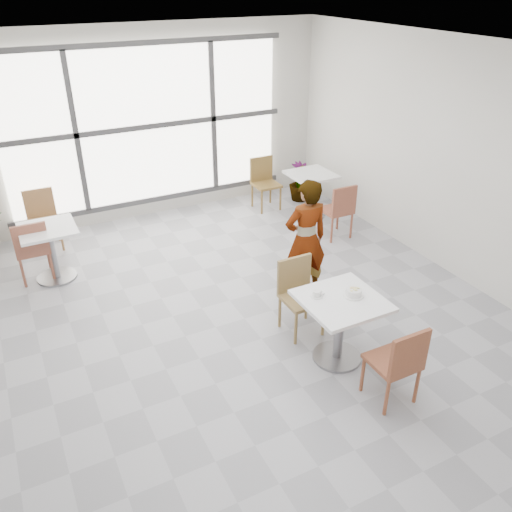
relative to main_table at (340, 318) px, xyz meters
name	(u,v)px	position (x,y,z in m)	size (l,w,h in m)	color
floor	(245,319)	(-0.57, 1.09, -0.52)	(7.00, 7.00, 0.00)	#9E9EA5
ceiling	(241,51)	(-0.57, 1.09, 2.48)	(7.00, 7.00, 0.00)	white
wall_back	(147,125)	(-0.57, 4.59, 0.98)	(6.00, 6.00, 0.00)	silver
wall_right	(453,161)	(2.43, 1.09, 0.98)	(7.00, 7.00, 0.00)	silver
window	(148,126)	(-0.57, 4.53, 0.98)	(4.60, 0.07, 2.52)	white
main_table	(340,318)	(0.00, 0.00, 0.00)	(0.80, 0.80, 0.75)	white
chair_near	(399,361)	(0.11, -0.78, -0.02)	(0.42, 0.42, 0.87)	brown
chair_far	(299,290)	(-0.09, 0.67, -0.02)	(0.42, 0.42, 0.87)	olive
oatmeal_bowl	(354,292)	(0.14, 0.00, 0.27)	(0.21, 0.21, 0.10)	white
coffee_cup	(317,294)	(-0.20, 0.16, 0.26)	(0.16, 0.13, 0.07)	white
person	(306,240)	(0.35, 1.25, 0.25)	(0.56, 0.37, 1.55)	black
bg_table_left	(51,246)	(-2.41, 3.09, -0.04)	(0.70, 0.70, 0.75)	white
bg_table_right	(310,189)	(1.71, 3.27, -0.04)	(0.70, 0.70, 0.75)	white
bg_chair_left_near	(32,247)	(-2.63, 3.14, -0.02)	(0.42, 0.42, 0.87)	#96533F
bg_chair_left_far	(42,215)	(-2.38, 4.13, -0.02)	(0.42, 0.42, 0.87)	#9F7044
bg_chair_right_near	(339,208)	(1.65, 2.38, -0.02)	(0.42, 0.42, 0.87)	brown
bg_chair_right_far	(264,179)	(1.21, 3.97, -0.02)	(0.42, 0.42, 0.87)	olive
plant_right	(300,182)	(1.92, 3.96, -0.18)	(0.38, 0.38, 0.69)	#5E8943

